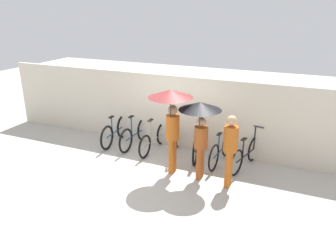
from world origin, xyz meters
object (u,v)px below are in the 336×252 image
parked_bicycle_1 (135,134)px  parked_bicycle_3 (175,141)px  pedestrian_trailing (230,146)px  parked_bicycle_4 (198,144)px  parked_bicycle_0 (115,131)px  pedestrian_leading (171,108)px  pedestrian_center (200,120)px  parked_bicycle_2 (154,139)px  parked_bicycle_6 (246,155)px  parked_bicycle_5 (221,150)px

parked_bicycle_1 → parked_bicycle_3: parked_bicycle_3 is taller
pedestrian_trailing → parked_bicycle_4: bearing=-44.2°
parked_bicycle_0 → parked_bicycle_1: 0.65m
pedestrian_leading → pedestrian_center: pedestrian_leading is taller
parked_bicycle_1 → parked_bicycle_3: 1.30m
pedestrian_leading → parked_bicycle_3: bearing=-72.8°
parked_bicycle_2 → parked_bicycle_6: 2.60m
pedestrian_center → pedestrian_trailing: bearing=-178.7°
parked_bicycle_3 → parked_bicycle_4: 0.65m
parked_bicycle_4 → pedestrian_center: bearing=-170.7°
parked_bicycle_2 → pedestrian_trailing: pedestrian_trailing is taller
parked_bicycle_4 → parked_bicycle_6: size_ratio=1.04×
parked_bicycle_1 → pedestrian_center: pedestrian_center is taller
pedestrian_trailing → parked_bicycle_5: bearing=-65.1°
parked_bicycle_4 → pedestrian_center: pedestrian_center is taller
parked_bicycle_6 → pedestrian_center: 1.80m
parked_bicycle_3 → pedestrian_trailing: bearing=-136.3°
parked_bicycle_2 → pedestrian_trailing: size_ratio=1.02×
pedestrian_center → parked_bicycle_0: bearing=-18.2°
parked_bicycle_2 → parked_bicycle_4: size_ratio=1.01×
parked_bicycle_0 → parked_bicycle_2: 1.30m
parked_bicycle_0 → pedestrian_trailing: size_ratio=1.01×
parked_bicycle_2 → pedestrian_center: 2.32m
parked_bicycle_0 → pedestrian_center: 3.39m
parked_bicycle_0 → parked_bicycle_6: parked_bicycle_0 is taller
parked_bicycle_4 → pedestrian_center: 1.64m
parked_bicycle_1 → pedestrian_trailing: pedestrian_trailing is taller
parked_bicycle_1 → parked_bicycle_4: size_ratio=1.03×
parked_bicycle_5 → pedestrian_trailing: size_ratio=1.00×
parked_bicycle_3 → pedestrian_center: bearing=-150.5°
parked_bicycle_1 → pedestrian_center: bearing=-115.8°
parked_bicycle_1 → parked_bicycle_3: bearing=-91.8°
parked_bicycle_6 → pedestrian_trailing: 1.25m
parked_bicycle_3 → parked_bicycle_5: 1.30m
parked_bicycle_0 → pedestrian_center: size_ratio=0.89×
parked_bicycle_4 → pedestrian_trailing: bearing=-145.9°
parked_bicycle_1 → parked_bicycle_3: (1.30, -0.05, 0.00)m
pedestrian_center → pedestrian_trailing: pedestrian_center is taller
parked_bicycle_1 → parked_bicycle_5: size_ratio=1.04×
pedestrian_center → parked_bicycle_4: bearing=-68.6°
parked_bicycle_0 → parked_bicycle_5: (3.25, -0.03, -0.00)m
parked_bicycle_6 → pedestrian_trailing: pedestrian_trailing is taller
parked_bicycle_2 → parked_bicycle_3: parked_bicycle_3 is taller
parked_bicycle_0 → parked_bicycle_3: parked_bicycle_3 is taller
parked_bicycle_0 → pedestrian_trailing: 3.93m
parked_bicycle_4 → parked_bicycle_0: bearing=80.7°
parked_bicycle_4 → parked_bicycle_6: (1.30, -0.09, -0.04)m
parked_bicycle_4 → parked_bicycle_1: bearing=79.4°
parked_bicycle_6 → pedestrian_leading: 2.34m
parked_bicycle_1 → pedestrian_leading: 2.39m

